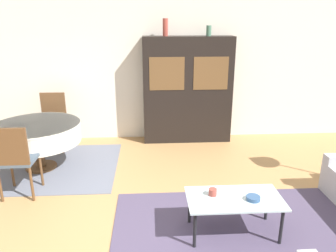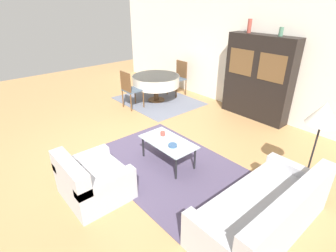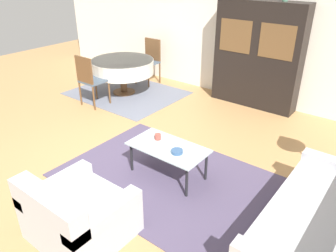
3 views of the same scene
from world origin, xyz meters
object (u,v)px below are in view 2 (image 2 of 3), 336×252
(vase_tall, at_px, (249,26))
(vase_short, at_px, (281,32))
(coffee_table, at_px, (168,143))
(dining_chair_near, at_px, (130,88))
(dining_chair_far, at_px, (179,76))
(couch, at_px, (265,212))
(dining_table, at_px, (156,81))
(bowl, at_px, (173,145))
(floor_lamp, at_px, (323,116))
(cup, at_px, (163,134))
(display_cabinet, at_px, (258,78))
(armchair, at_px, (92,181))

(vase_tall, relative_size, vase_short, 1.66)
(coffee_table, distance_m, vase_tall, 3.52)
(dining_chair_near, distance_m, vase_tall, 3.30)
(coffee_table, xyz_separation_m, dining_chair_far, (-2.66, 2.73, 0.18))
(couch, height_order, dining_table, couch)
(dining_chair_far, bearing_deg, bowl, 135.65)
(dining_chair_far, height_order, floor_lamp, floor_lamp)
(cup, bearing_deg, floor_lamp, 27.14)
(coffee_table, distance_m, bowl, 0.21)
(display_cabinet, height_order, bowl, display_cabinet)
(couch, xyz_separation_m, armchair, (-2.02, -1.38, 0.00))
(display_cabinet, xyz_separation_m, cup, (-0.05, -2.93, -0.51))
(couch, height_order, display_cabinet, display_cabinet)
(bowl, height_order, vase_short, vase_short)
(dining_chair_near, relative_size, dining_chair_far, 1.00)
(dining_table, xyz_separation_m, vase_tall, (2.07, 1.16, 1.55))
(dining_chair_near, bearing_deg, display_cabinet, 39.51)
(dining_table, distance_m, cup, 3.01)
(dining_chair_near, bearing_deg, cup, -19.90)
(vase_short, bearing_deg, coffee_table, -93.67)
(display_cabinet, distance_m, dining_chair_far, 2.53)
(coffee_table, xyz_separation_m, bowl, (0.19, -0.06, 0.07))
(display_cabinet, bearing_deg, vase_tall, 179.87)
(couch, bearing_deg, dining_chair_near, 77.60)
(couch, xyz_separation_m, dining_table, (-4.63, 1.91, 0.32))
(couch, xyz_separation_m, vase_tall, (-2.56, 3.07, 1.87))
(dining_chair_far, distance_m, cup, 3.60)
(dining_chair_far, relative_size, cup, 11.42)
(display_cabinet, bearing_deg, dining_chair_far, -173.81)
(dining_chair_near, height_order, vase_short, vase_short)
(display_cabinet, xyz_separation_m, floor_lamp, (2.12, -1.81, 0.25))
(coffee_table, bearing_deg, couch, -2.03)
(dining_chair_far, relative_size, bowl, 6.73)
(dining_table, xyz_separation_m, dining_chair_near, (0.00, -0.89, -0.01))
(dining_table, bearing_deg, cup, -36.05)
(coffee_table, xyz_separation_m, vase_tall, (-0.59, 3.00, 1.74))
(bowl, distance_m, vase_short, 3.45)
(dining_chair_far, relative_size, floor_lamp, 0.69)
(vase_short, bearing_deg, floor_lamp, -45.92)
(floor_lamp, bearing_deg, dining_chair_far, 161.48)
(cup, bearing_deg, coffee_table, -16.46)
(floor_lamp, relative_size, vase_tall, 4.78)
(couch, bearing_deg, display_cabinet, 34.96)
(armchair, relative_size, cup, 10.64)
(couch, xyz_separation_m, floor_lamp, (-0.02, 1.25, 0.97))
(dining_chair_far, height_order, cup, dining_chair_far)
(armchair, relative_size, floor_lamp, 0.64)
(display_cabinet, relative_size, cup, 22.55)
(display_cabinet, xyz_separation_m, vase_tall, (-0.42, 0.00, 1.15))
(display_cabinet, relative_size, dining_chair_near, 1.97)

